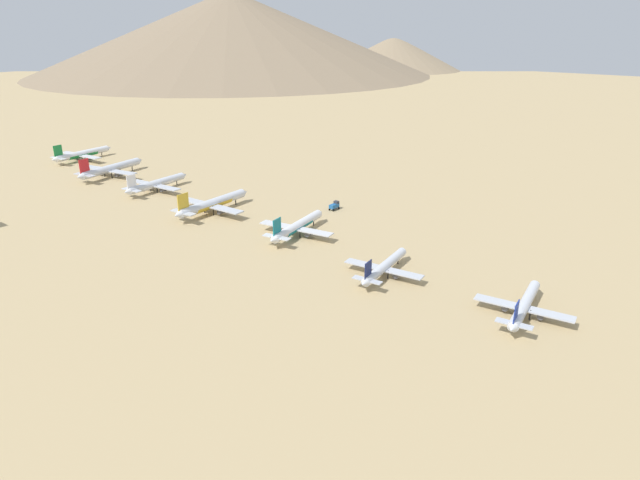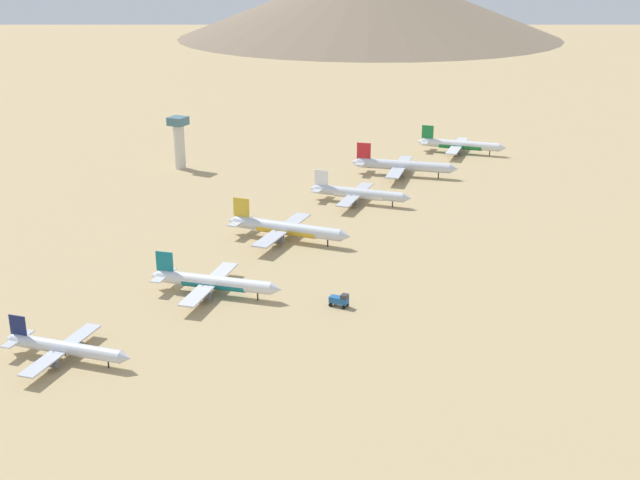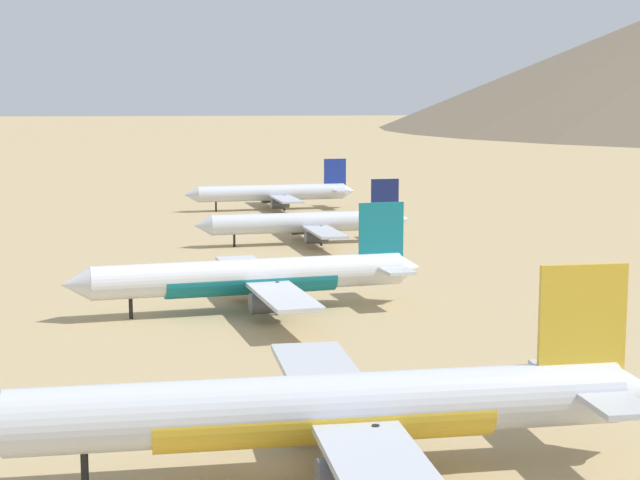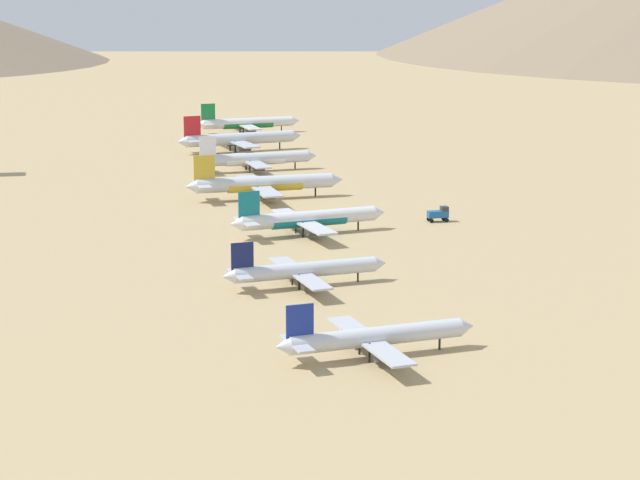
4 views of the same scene
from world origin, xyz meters
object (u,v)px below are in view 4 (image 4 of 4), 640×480
object	(u,v)px
parked_jet_1	(304,270)
parked_jet_4	(254,159)
parked_jet_6	(247,123)
parked_jet_0	(374,337)
parked_jet_2	(307,219)
parked_jet_3	(263,184)
parked_jet_5	(238,139)
service_truck	(439,214)

from	to	relation	value
parked_jet_1	parked_jet_4	size ratio (longest dim) A/B	0.85
parked_jet_4	parked_jet_6	size ratio (longest dim) A/B	0.96
parked_jet_0	parked_jet_2	size ratio (longest dim) A/B	0.88
parked_jet_3	parked_jet_0	bearing A→B (deg)	-92.15
parked_jet_1	parked_jet_2	size ratio (longest dim) A/B	0.87
parked_jet_4	parked_jet_5	world-z (taller)	parked_jet_5
parked_jet_1	service_truck	distance (m)	73.26
parked_jet_2	parked_jet_6	bearing A→B (deg)	85.77
parked_jet_3	parked_jet_4	distance (m)	49.43
parked_jet_0	parked_jet_6	world-z (taller)	parked_jet_6
parked_jet_6	service_truck	size ratio (longest dim) A/B	8.20
parked_jet_2	parked_jet_3	world-z (taller)	parked_jet_3
parked_jet_5	parked_jet_6	world-z (taller)	parked_jet_5
parked_jet_2	parked_jet_4	xyz separation A→B (m)	(2.38, 97.98, 0.08)
parked_jet_1	parked_jet_0	bearing A→B (deg)	-87.03
parked_jet_0	service_truck	size ratio (longest dim) A/B	6.72
parked_jet_2	parked_jet_6	size ratio (longest dim) A/B	0.93
parked_jet_2	parked_jet_3	distance (m)	48.89
parked_jet_2	service_truck	xyz separation A→B (m)	(35.63, 8.38, -1.77)
parked_jet_6	service_truck	xyz separation A→B (m)	(21.44, -183.59, -2.03)
parked_jet_2	parked_jet_5	size ratio (longest dim) A/B	0.86
parked_jet_2	service_truck	bearing A→B (deg)	13.24
parked_jet_0	parked_jet_1	distance (m)	46.92
parked_jet_3	parked_jet_5	bearing A→B (deg)	86.10
parked_jet_1	parked_jet_5	size ratio (longest dim) A/B	0.75
parked_jet_5	parked_jet_6	size ratio (longest dim) A/B	1.08
parked_jet_4	service_truck	xyz separation A→B (m)	(33.25, -89.60, -1.85)
parked_jet_1	service_truck	size ratio (longest dim) A/B	6.65
parked_jet_3	parked_jet_6	size ratio (longest dim) A/B	1.06
parked_jet_0	parked_jet_6	bearing A→B (deg)	85.57
parked_jet_3	parked_jet_2	bearing A→B (deg)	-86.86
parked_jet_1	parked_jet_4	distance (m)	147.05
parked_jet_4	parked_jet_0	bearing A→B (deg)	-93.10
parked_jet_5	service_truck	xyz separation A→B (m)	(31.93, -134.00, -2.44)
parked_jet_1	service_truck	xyz separation A→B (m)	(46.15, 56.88, -1.30)
parked_jet_2	parked_jet_6	xyz separation A→B (m)	(14.19, 191.97, 0.26)
parked_jet_0	parked_jet_3	bearing A→B (deg)	87.85
parked_jet_5	parked_jet_2	bearing A→B (deg)	-91.49
parked_jet_6	parked_jet_2	bearing A→B (deg)	-94.23
parked_jet_0	parked_jet_4	size ratio (longest dim) A/B	0.86
parked_jet_1	parked_jet_6	xyz separation A→B (m)	(24.71, 240.47, 0.73)
parked_jet_4	parked_jet_2	bearing A→B (deg)	-91.39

